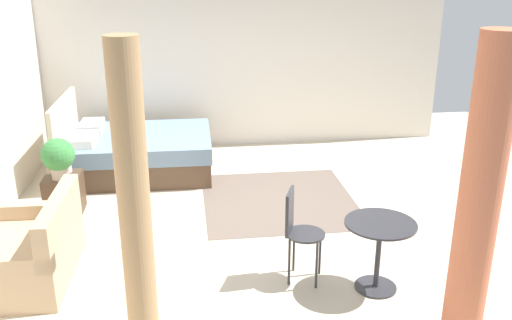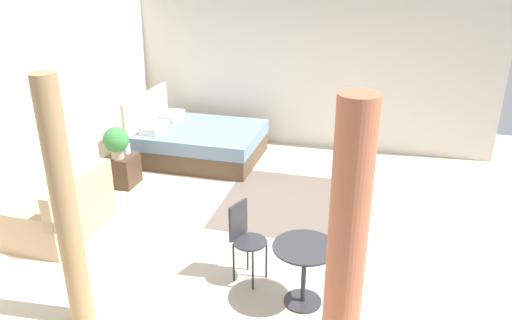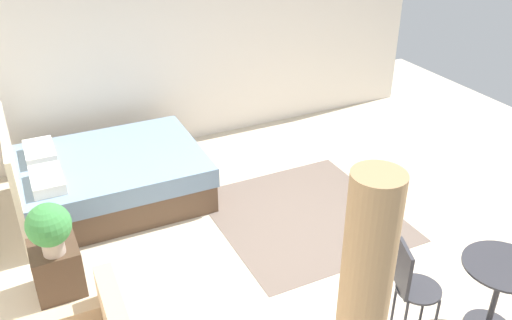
{
  "view_description": "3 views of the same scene",
  "coord_description": "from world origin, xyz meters",
  "px_view_note": "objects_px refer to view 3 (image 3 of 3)",
  "views": [
    {
      "loc": [
        -6.12,
        1.0,
        2.88
      ],
      "look_at": [
        -0.34,
        0.24,
        0.81
      ],
      "focal_mm": 38.68,
      "sensor_mm": 36.0,
      "label": 1
    },
    {
      "loc": [
        -5.96,
        -1.29,
        3.36
      ],
      "look_at": [
        -0.19,
        0.22,
        0.86
      ],
      "focal_mm": 34.5,
      "sensor_mm": 36.0,
      "label": 2
    },
    {
      "loc": [
        -4.0,
        2.59,
        3.52
      ],
      "look_at": [
        0.33,
        0.48,
        0.88
      ],
      "focal_mm": 38.24,
      "sensor_mm": 36.0,
      "label": 3
    }
  ],
  "objects_px": {
    "nightstand": "(57,268)",
    "potted_plant": "(49,227)",
    "bed": "(107,178)",
    "cafe_chair_near_window": "(411,283)",
    "vase": "(53,232)",
    "balcony_table": "(499,285)"
  },
  "relations": [
    {
      "from": "bed",
      "to": "potted_plant",
      "type": "height_order",
      "value": "bed"
    },
    {
      "from": "bed",
      "to": "nightstand",
      "type": "bearing_deg",
      "value": 150.1
    },
    {
      "from": "nightstand",
      "to": "potted_plant",
      "type": "height_order",
      "value": "potted_plant"
    },
    {
      "from": "balcony_table",
      "to": "bed",
      "type": "bearing_deg",
      "value": 35.61
    },
    {
      "from": "balcony_table",
      "to": "cafe_chair_near_window",
      "type": "bearing_deg",
      "value": 69.16
    },
    {
      "from": "vase",
      "to": "balcony_table",
      "type": "bearing_deg",
      "value": -125.08
    },
    {
      "from": "potted_plant",
      "to": "bed",
      "type": "bearing_deg",
      "value": -27.93
    },
    {
      "from": "potted_plant",
      "to": "balcony_table",
      "type": "bearing_deg",
      "value": -122.16
    },
    {
      "from": "bed",
      "to": "cafe_chair_near_window",
      "type": "bearing_deg",
      "value": -151.02
    },
    {
      "from": "nightstand",
      "to": "cafe_chair_near_window",
      "type": "height_order",
      "value": "cafe_chair_near_window"
    },
    {
      "from": "bed",
      "to": "vase",
      "type": "distance_m",
      "value": 1.42
    },
    {
      "from": "potted_plant",
      "to": "cafe_chair_near_window",
      "type": "relative_size",
      "value": 0.54
    },
    {
      "from": "vase",
      "to": "cafe_chair_near_window",
      "type": "distance_m",
      "value": 3.17
    },
    {
      "from": "balcony_table",
      "to": "vase",
      "type": "bearing_deg",
      "value": 54.92
    },
    {
      "from": "potted_plant",
      "to": "balcony_table",
      "type": "relative_size",
      "value": 0.73
    },
    {
      "from": "bed",
      "to": "balcony_table",
      "type": "distance_m",
      "value": 4.23
    },
    {
      "from": "bed",
      "to": "balcony_table",
      "type": "relative_size",
      "value": 3.08
    },
    {
      "from": "vase",
      "to": "bed",
      "type": "bearing_deg",
      "value": -31.29
    },
    {
      "from": "vase",
      "to": "balcony_table",
      "type": "distance_m",
      "value": 3.9
    },
    {
      "from": "nightstand",
      "to": "vase",
      "type": "distance_m",
      "value": 0.34
    },
    {
      "from": "bed",
      "to": "potted_plant",
      "type": "xyz_separation_m",
      "value": [
        -1.42,
        0.75,
        0.46
      ]
    },
    {
      "from": "nightstand",
      "to": "potted_plant",
      "type": "distance_m",
      "value": 0.54
    }
  ]
}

